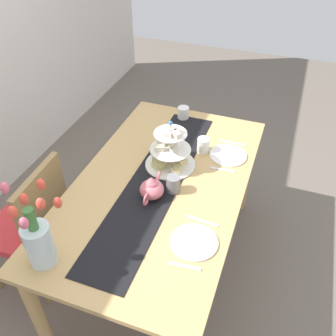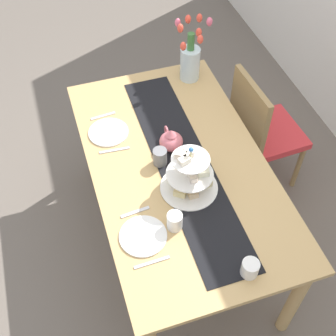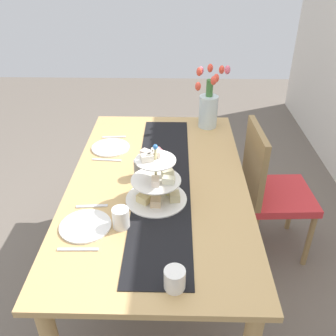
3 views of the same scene
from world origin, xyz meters
name	(u,v)px [view 1 (image 1 of 3)]	position (x,y,z in m)	size (l,w,h in m)	color
ground_plane	(162,265)	(0.00, 0.00, 0.00)	(8.00, 8.00, 0.00)	#6B6056
dining_table	(160,196)	(0.00, 0.00, 0.66)	(1.65, 0.93, 0.76)	tan
chair_left	(32,223)	(-0.33, 0.69, 0.50)	(0.44, 0.44, 0.91)	olive
table_runner	(156,181)	(0.00, 0.03, 0.76)	(1.46, 0.28, 0.00)	black
tiered_cake_stand	(170,153)	(0.17, 0.00, 0.85)	(0.30, 0.30, 0.30)	beige
teapot	(152,189)	(-0.13, 0.00, 0.82)	(0.24, 0.13, 0.14)	#D66B75
tulip_vase	(37,238)	(-0.68, 0.31, 0.91)	(0.24, 0.22, 0.42)	silver
cream_jug	(183,113)	(0.70, 0.09, 0.80)	(0.08, 0.08, 0.09)	white
dinner_plate_left	(194,242)	(-0.35, -0.31, 0.77)	(0.23, 0.23, 0.01)	white
fork_left	(185,266)	(-0.49, -0.31, 0.76)	(0.02, 0.15, 0.01)	silver
knife_left	(202,221)	(-0.20, -0.31, 0.76)	(0.01, 0.17, 0.01)	silver
dinner_plate_right	(228,155)	(0.38, -0.31, 0.77)	(0.23, 0.23, 0.01)	white
fork_right	(223,170)	(0.23, -0.31, 0.76)	(0.02, 0.15, 0.01)	silver
knife_right	(233,143)	(0.52, -0.31, 0.76)	(0.01, 0.17, 0.01)	silver
mug_grey	(173,184)	(-0.04, -0.09, 0.81)	(0.08, 0.08, 0.10)	slate
mug_white_text	(203,145)	(0.37, -0.15, 0.81)	(0.08, 0.08, 0.10)	white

